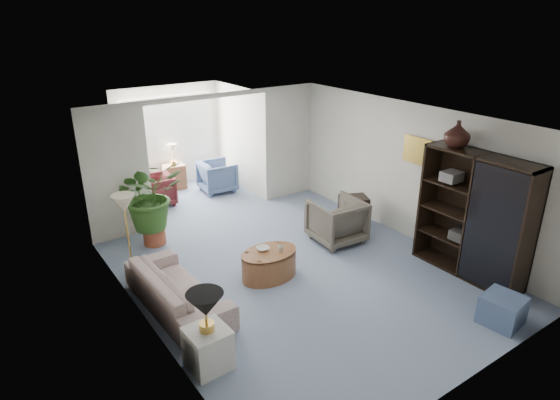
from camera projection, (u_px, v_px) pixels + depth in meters
floor at (301, 274)px, 7.75m from camera, size 6.00×6.00×0.00m
sunroom_floor at (192, 198)px, 10.87m from camera, size 2.60×2.60×0.00m
back_pier_left at (117, 174)px, 8.56m from camera, size 1.20×0.12×2.50m
back_pier_right at (288, 142)px, 10.57m from camera, size 1.20×0.12×2.50m
back_header at (208, 96)px, 9.12m from camera, size 2.60×0.12×0.10m
window_pane at (168, 128)px, 11.17m from camera, size 2.20×0.02×1.50m
window_blinds at (169, 129)px, 11.15m from camera, size 2.20×0.02×1.50m
framed_picture at (418, 151)px, 8.34m from camera, size 0.04×0.50×0.40m
sofa at (177, 289)px, 6.78m from camera, size 0.87×2.07×0.60m
end_table at (208, 348)px, 5.66m from camera, size 0.49×0.49×0.52m
table_lamp at (205, 305)px, 5.43m from camera, size 0.44×0.44×0.30m
floor_lamp at (124, 203)px, 7.26m from camera, size 0.36×0.36×0.28m
coffee_table at (269, 264)px, 7.59m from camera, size 1.11×1.11×0.45m
coffee_bowl at (263, 249)px, 7.55m from camera, size 0.24×0.24×0.05m
coffee_cup at (280, 249)px, 7.50m from camera, size 0.11×0.11×0.09m
wingback_chair at (337, 221)px, 8.71m from camera, size 0.93×0.96×0.81m
side_table_dark at (353, 212)px, 9.34m from camera, size 0.64×0.59×0.62m
entertainment_cabinet at (474, 216)px, 7.42m from camera, size 0.48×1.81×2.01m
cabinet_urn at (457, 134)px, 7.35m from camera, size 0.40×0.40×0.41m
ottoman at (502, 310)px, 6.48m from camera, size 0.57×0.57×0.40m
plant_pot at (154, 236)px, 8.70m from camera, size 0.40×0.40×0.32m
house_plant at (150, 195)px, 8.40m from camera, size 1.16×1.00×1.28m
sunroom_chair_blue at (217, 176)px, 11.16m from camera, size 0.85×0.83×0.71m
sunroom_chair_maroon at (156, 190)px, 10.37m from camera, size 0.79×0.77×0.66m
sunroom_table at (175, 177)px, 11.36m from camera, size 0.50×0.41×0.58m
shelf_clutter at (469, 201)px, 7.37m from camera, size 0.30×1.07×1.06m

